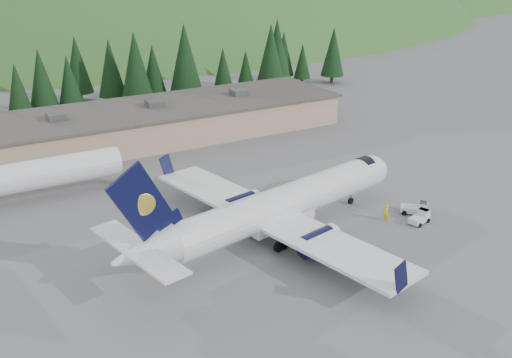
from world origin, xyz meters
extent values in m
plane|color=#5A5A5F|center=(0.00, 0.00, 0.00)|extent=(600.00, 600.00, 0.00)
cylinder|color=white|center=(0.00, 0.00, 3.39)|extent=(28.13, 9.28, 3.75)
ellipsoid|color=white|center=(13.69, 2.80, 3.39)|extent=(5.53, 4.65, 3.75)
cylinder|color=black|center=(12.71, 2.60, 3.84)|extent=(1.99, 3.31, 3.09)
cone|color=white|center=(-16.62, -3.40, 3.79)|extent=(6.62, 4.88, 3.75)
cube|color=white|center=(-0.98, -0.20, 1.82)|extent=(8.46, 4.73, 1.00)
cube|color=white|center=(-1.96, -0.40, 2.40)|extent=(12.18, 34.34, 0.35)
cube|color=black|center=(-6.82, 15.92, 3.69)|extent=(2.01, 0.55, 2.87)
cube|color=black|center=(-0.02, -17.32, 3.69)|extent=(2.01, 0.55, 2.87)
cylinder|color=black|center=(-2.14, 5.47, 1.55)|extent=(4.57, 3.09, 2.30)
cylinder|color=white|center=(-0.28, 5.85, 1.55)|extent=(1.08, 2.51, 2.44)
cube|color=white|center=(-2.14, 5.47, 2.10)|extent=(2.20, 0.68, 0.90)
cylinder|color=black|center=(0.18, -5.87, 1.55)|extent=(4.57, 3.09, 2.30)
cylinder|color=white|center=(2.04, -5.49, 1.55)|extent=(1.08, 2.51, 2.44)
cube|color=white|center=(0.18, -5.87, 2.10)|extent=(2.20, 0.68, 0.90)
cube|color=black|center=(-16.43, -3.36, 8.46)|extent=(6.11, 1.53, 7.33)
ellipsoid|color=yellow|center=(-16.27, -3.13, 8.26)|extent=(1.97, 0.57, 1.98)
ellipsoid|color=yellow|center=(-16.19, -3.52, 8.26)|extent=(1.97, 0.57, 1.98)
cube|color=black|center=(-13.88, -2.84, 5.87)|extent=(2.75, 0.80, 1.98)
cube|color=white|center=(-17.11, -3.50, 4.29)|extent=(5.04, 12.74, 0.22)
cylinder|color=slate|center=(10.75, 2.20, 0.90)|extent=(0.24, 0.24, 1.80)
cylinder|color=black|center=(10.75, 2.20, 0.38)|extent=(0.80, 0.43, 0.76)
cylinder|color=slate|center=(-3.47, 2.04, 1.00)|extent=(0.28, 0.28, 2.00)
cylinder|color=black|center=(-3.08, 2.12, 0.55)|extent=(1.15, 0.56, 1.10)
cylinder|color=black|center=(-3.86, 1.96, 0.55)|extent=(1.15, 0.56, 1.10)
cylinder|color=slate|center=(-2.39, -3.24, 1.00)|extent=(0.28, 0.28, 2.00)
cylinder|color=black|center=(-2.00, -3.16, 0.55)|extent=(1.15, 0.56, 1.10)
cylinder|color=black|center=(-2.78, -3.32, 0.55)|extent=(1.15, 0.56, 1.10)
cylinder|color=white|center=(-22.00, 22.00, 3.20)|extent=(22.00, 3.60, 3.60)
cube|color=silver|center=(14.05, -5.57, 0.47)|extent=(2.80, 1.86, 0.60)
cube|color=silver|center=(14.88, -5.36, 0.99)|extent=(1.12, 1.37, 0.77)
cube|color=black|center=(14.88, -5.36, 1.33)|extent=(1.01, 1.27, 0.09)
cylinder|color=black|center=(14.72, -4.70, 0.24)|extent=(0.51, 0.30, 0.48)
cylinder|color=black|center=(15.04, -6.03, 0.24)|extent=(0.51, 0.30, 0.48)
cylinder|color=black|center=(13.05, -5.10, 0.24)|extent=(0.51, 0.30, 0.48)
cylinder|color=black|center=(13.38, -6.44, 0.24)|extent=(0.51, 0.30, 0.48)
cube|color=silver|center=(15.26, -3.50, 0.53)|extent=(3.01, 3.09, 0.67)
cube|color=silver|center=(15.92, -4.21, 1.10)|extent=(1.64, 1.62, 0.86)
cube|color=black|center=(15.92, -4.21, 1.49)|extent=(1.50, 1.48, 0.10)
cylinder|color=black|center=(16.48, -3.69, 0.27)|extent=(0.52, 0.54, 0.54)
cylinder|color=black|center=(15.35, -4.73, 0.27)|extent=(0.52, 0.54, 0.54)
cylinder|color=black|center=(15.18, -2.27, 0.27)|extent=(0.52, 0.54, 0.54)
cylinder|color=black|center=(14.05, -3.31, 0.27)|extent=(0.52, 0.54, 0.54)
cube|color=tan|center=(-5.00, 38.00, 2.40)|extent=(70.00, 16.00, 4.80)
cube|color=#47423D|center=(-5.00, 38.00, 4.95)|extent=(71.00, 17.00, 0.40)
cube|color=slate|center=(-15.00, 38.00, 5.60)|extent=(2.50, 2.50, 1.00)
cube|color=slate|center=(0.00, 38.00, 5.60)|extent=(2.50, 2.50, 1.00)
cube|color=slate|center=(15.00, 38.00, 5.60)|extent=(2.50, 2.50, 1.00)
imported|color=#F0D600|center=(11.31, -3.23, 0.96)|extent=(0.71, 0.48, 1.91)
cone|color=black|center=(-17.58, 54.62, 6.24)|extent=(4.58, 4.58, 9.36)
cone|color=black|center=(-13.19, 57.47, 7.14)|extent=(5.24, 5.24, 10.71)
cone|color=black|center=(-8.65, 57.18, 6.33)|extent=(4.65, 4.65, 9.50)
cone|color=black|center=(-4.58, 67.75, 7.32)|extent=(5.37, 5.37, 10.98)
cone|color=black|center=(0.21, 61.76, 7.21)|extent=(5.29, 5.29, 10.82)
cone|color=black|center=(3.36, 56.21, 8.25)|extent=(6.05, 6.05, 12.37)
cone|color=black|center=(7.73, 59.13, 6.54)|extent=(4.79, 4.79, 9.81)
cone|color=black|center=(13.03, 55.83, 8.78)|extent=(6.44, 6.44, 13.17)
cone|color=black|center=(16.40, 60.85, 5.55)|extent=(4.07, 4.07, 8.32)
cone|color=black|center=(21.36, 56.38, 5.77)|extent=(4.23, 4.23, 8.66)
cone|color=black|center=(26.56, 56.49, 5.21)|extent=(3.82, 3.82, 7.82)
cone|color=black|center=(31.21, 54.27, 8.20)|extent=(6.01, 6.01, 12.30)
cone|color=black|center=(33.92, 56.28, 8.55)|extent=(6.27, 6.27, 12.82)
cone|color=black|center=(39.85, 62.91, 6.41)|extent=(4.70, 4.70, 9.61)
cone|color=black|center=(42.49, 59.29, 5.07)|extent=(3.72, 3.72, 7.61)
cone|color=black|center=(48.64, 56.38, 7.07)|extent=(5.18, 5.18, 10.60)
ellipsoid|color=#234C1F|center=(40.00, 200.00, -85.00)|extent=(420.00, 300.00, 300.00)
ellipsoid|color=#234C1F|center=(160.00, 240.00, -85.00)|extent=(392.00, 280.00, 280.00)
camera|label=1|loc=(-29.64, -45.58, 27.98)|focal=40.00mm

